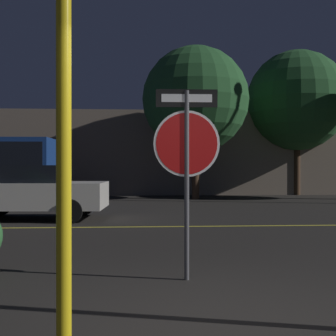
{
  "coord_description": "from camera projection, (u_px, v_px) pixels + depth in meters",
  "views": [
    {
      "loc": [
        -0.82,
        -3.97,
        1.41
      ],
      "look_at": [
        -0.29,
        4.12,
        1.38
      ],
      "focal_mm": 50.0,
      "sensor_mm": 36.0,
      "label": 1
    }
  ],
  "objects": [
    {
      "name": "yellow_pole_left",
      "position": [
        64.0,
        142.0,
        3.57
      ],
      "size": [
        0.12,
        0.12,
        3.2
      ],
      "primitive_type": "cylinder",
      "color": "yellow",
      "rests_on": "ground_plane"
    },
    {
      "name": "building_backdrop",
      "position": [
        135.0,
        154.0,
        24.34
      ],
      "size": [
        30.93,
        4.09,
        4.11
      ],
      "primitive_type": "cube",
      "color": "#7A6B5B",
      "rests_on": "ground_plane"
    },
    {
      "name": "tree_2",
      "position": [
        297.0,
        101.0,
        22.83
      ],
      "size": [
        4.89,
        4.89,
        7.06
      ],
      "color": "#422D1E",
      "rests_on": "ground_plane"
    },
    {
      "name": "ground_plane",
      "position": [
        233.0,
        330.0,
        4.02
      ],
      "size": [
        260.0,
        260.0,
        0.0
      ],
      "primitive_type": "plane",
      "color": "black"
    },
    {
      "name": "stop_sign",
      "position": [
        187.0,
        146.0,
        5.79
      ],
      "size": [
        0.83,
        0.06,
        2.36
      ],
      "rotation": [
        0.0,
        0.0,
        -0.02
      ],
      "color": "#4C4C51",
      "rests_on": "ground_plane"
    },
    {
      "name": "tree_0",
      "position": [
        196.0,
        100.0,
        19.85
      ],
      "size": [
        4.52,
        4.52,
        6.5
      ],
      "color": "#422D1E",
      "rests_on": "ground_plane"
    },
    {
      "name": "passing_car_2",
      "position": [
        33.0,
        192.0,
        12.39
      ],
      "size": [
        4.0,
        2.2,
        1.43
      ],
      "rotation": [
        0.0,
        0.0,
        1.52
      ],
      "color": "silver",
      "rests_on": "ground_plane"
    },
    {
      "name": "road_center_stripe",
      "position": [
        173.0,
        226.0,
        10.88
      ],
      "size": [
        40.61,
        0.12,
        0.01
      ],
      "primitive_type": "cube",
      "color": "gold",
      "rests_on": "ground_plane"
    }
  ]
}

